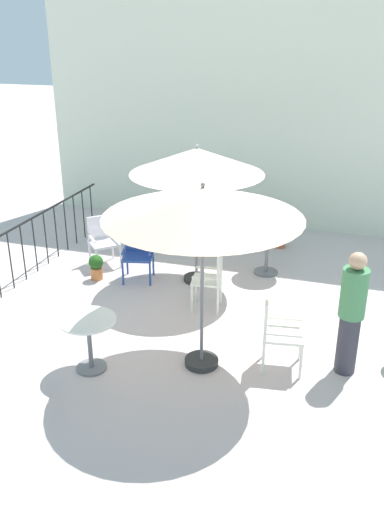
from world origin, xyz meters
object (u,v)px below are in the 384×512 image
cafe_table_1 (267,244)px  potted_plant_4 (196,231)px  patio_chair_1 (138,250)px  potted_plant_3 (280,231)px  patio_chair_3 (277,328)px  patio_umbrella_0 (197,162)px  potted_plant_2 (96,266)px  patio_chair_0 (212,276)px  patio_chair_2 (103,238)px  patio_umbrella_1 (203,204)px  cafe_table_0 (89,335)px  standing_person (351,313)px

cafe_table_1 → potted_plant_4: (-1.60, 0.93, -0.26)m
patio_chair_1 → potted_plant_3: size_ratio=1.61×
patio_chair_1 → patio_chair_3: (2.71, -1.97, 0.04)m
patio_umbrella_0 → potted_plant_2: 2.52m
patio_chair_0 → potted_plant_2: bearing=169.1°
patio_chair_2 → patio_umbrella_1: bearing=-44.3°
cafe_table_0 → potted_plant_2: size_ratio=1.61×
cafe_table_1 → patio_chair_1: 2.24m
potted_plant_2 → standing_person: bearing=-19.6°
patio_umbrella_1 → potted_plant_2: 3.69m
potted_plant_3 → patio_chair_3: bearing=-81.7°
potted_plant_3 → patio_chair_2: bearing=-149.2°
cafe_table_1 → patio_chair_0: patio_chair_0 is taller
patio_umbrella_1 → potted_plant_4: bearing=108.3°
patio_umbrella_0 → potted_plant_3: 2.86m
cafe_table_1 → potted_plant_2: bearing=-157.3°
patio_chair_2 → potted_plant_4: size_ratio=1.77×
standing_person → cafe_table_1: bearing=119.5°
patio_umbrella_0 → patio_chair_1: size_ratio=2.56×
patio_chair_3 → standing_person: size_ratio=0.60×
patio_umbrella_1 → standing_person: 2.26m
cafe_table_1 → patio_chair_2: 2.98m
patio_chair_3 → potted_plant_2: patio_chair_3 is taller
cafe_table_1 → standing_person: standing_person is taller
patio_chair_2 → standing_person: bearing=-26.2°
cafe_table_1 → cafe_table_0: bearing=-113.8°
cafe_table_1 → patio_chair_1: size_ratio=0.84×
patio_chair_0 → potted_plant_3: bearing=78.2°
patio_umbrella_0 → cafe_table_1: (1.08, 0.69, -1.53)m
cafe_table_0 → patio_chair_0: (1.03, 2.03, 0.05)m
standing_person → cafe_table_0: bearing=-163.2°
cafe_table_0 → potted_plant_3: cafe_table_0 is taller
patio_umbrella_0 → cafe_table_1: bearing=32.4°
patio_umbrella_1 → cafe_table_0: (-1.32, -0.52, -1.68)m
cafe_table_0 → patio_chair_3: bearing=18.9°
cafe_table_0 → patio_chair_0: size_ratio=0.75×
potted_plant_3 → potted_plant_4: potted_plant_3 is taller
patio_umbrella_0 → standing_person: bearing=-37.4°
patio_chair_3 → potted_plant_4: patio_chair_3 is taller
patio_chair_3 → cafe_table_1: bearing=102.6°
potted_plant_3 → potted_plant_4: (-1.63, -0.36, -0.06)m
patio_umbrella_1 → patio_chair_1: bearing=129.0°
patio_chair_0 → standing_person: size_ratio=0.59×
potted_plant_3 → standing_person: bearing=-69.6°
cafe_table_0 → patio_chair_1: bearing=99.9°
potted_plant_3 → standing_person: 4.25m
patio_chair_1 → patio_umbrella_0: bearing=10.1°
patio_chair_0 → potted_plant_2: size_ratio=2.16×
patio_umbrella_0 → patio_chair_2: size_ratio=2.68×
patio_umbrella_0 → potted_plant_4: bearing=107.8°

